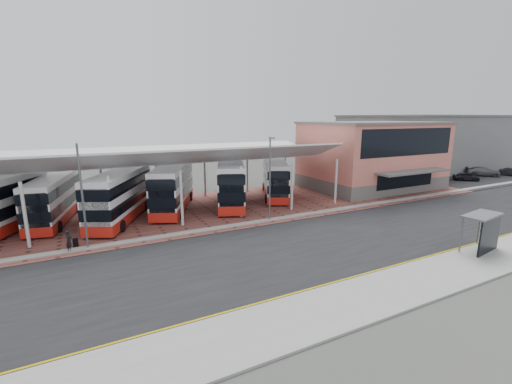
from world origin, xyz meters
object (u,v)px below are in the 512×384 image
bus_1 (53,200)px  bus_3 (173,187)px  bus_5 (275,179)px  carpark_car_b (483,171)px  bus_2 (121,196)px  carpark_car_a (466,177)px  bus_4 (231,183)px  bus_shelter (487,228)px  terminal (372,155)px  pedestrian (69,241)px

bus_1 → bus_3: (11.25, -0.50, 0.24)m
bus_5 → carpark_car_b: bearing=21.3°
bus_2 → carpark_car_a: size_ratio=3.08×
bus_3 → bus_4: (6.48, -0.70, 0.07)m
bus_5 → carpark_car_a: size_ratio=2.94×
bus_3 → bus_shelter: 28.68m
bus_3 → bus_4: size_ratio=0.97×
terminal → carpark_car_a: terminal is taller
bus_1 → bus_shelter: 36.96m
pedestrian → carpark_car_b: pedestrian is taller
bus_2 → bus_5: size_ratio=1.05×
bus_4 → pedestrian: bearing=-132.0°
bus_5 → bus_4: bearing=-145.2°
bus_2 → bus_3: bus_3 is taller
bus_3 → bus_shelter: (17.54, -22.68, -0.58)m
terminal → carpark_car_a: (16.90, -3.54, -3.94)m
bus_5 → pedestrian: bus_5 is taller
bus_1 → carpark_car_b: (63.40, -3.33, -1.38)m
terminal → bus_3: (-28.26, 0.73, -2.21)m
bus_2 → bus_4: 12.03m
bus_3 → bus_2: bearing=-138.7°
bus_2 → carpark_car_a: bus_2 is taller
bus_4 → bus_2: bearing=-152.7°
bus_4 → bus_5: bus_4 is taller
bus_5 → bus_2: bearing=-147.9°
bus_5 → terminal: bearing=22.0°
bus_5 → bus_1: bearing=-154.6°
bus_4 → bus_1: bearing=-161.3°
terminal → bus_shelter: (-10.72, -21.95, -2.79)m
terminal → bus_5: (-15.34, 1.03, -2.35)m
bus_shelter → pedestrian: bearing=144.3°
pedestrian → bus_1: bearing=30.6°
terminal → pedestrian: bearing=-168.5°
bus_1 → bus_3: 11.26m
carpark_car_a → carpark_car_b: (7.00, 1.43, 0.11)m
bus_2 → carpark_car_b: (57.66, -1.13, -1.59)m
bus_3 → bus_5: (12.92, 0.31, -0.14)m
pedestrian → bus_4: bearing=-42.1°
terminal → bus_4: 21.88m
bus_3 → pedestrian: bearing=-115.3°
bus_4 → carpark_car_b: 45.75m
terminal → bus_5: size_ratio=1.68×
bus_shelter → bus_3: bearing=119.3°
bus_2 → bus_4: size_ratio=0.95×
terminal → carpark_car_a: size_ratio=4.93×
bus_5 → bus_shelter: size_ratio=3.01×
bus_1 → bus_5: bus_5 is taller
bus_4 → carpark_car_a: bus_4 is taller
terminal → bus_1: 39.60m
pedestrian → carpark_car_a: pedestrian is taller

